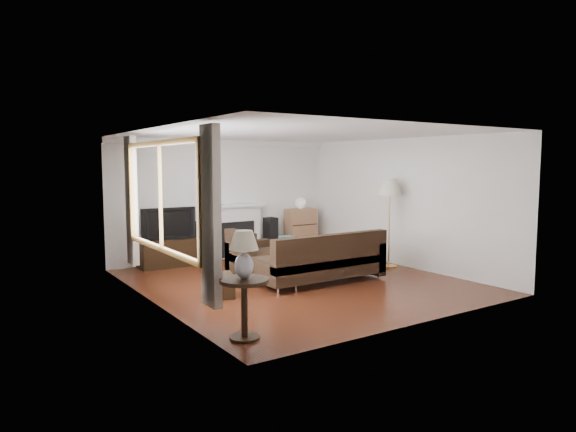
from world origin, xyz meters
TOP-DOWN VIEW (x-y plane):
  - room at (0.00, 0.00)m, footprint 5.10×5.60m
  - window at (-2.45, -0.20)m, footprint 0.12×2.74m
  - curtain_near at (-2.40, -1.72)m, footprint 0.10×0.35m
  - curtain_far at (-2.40, 1.32)m, footprint 0.10×0.35m
  - fireplace at (0.15, 2.64)m, footprint 1.40×0.26m
  - tv_stand at (-1.40, 2.47)m, footprint 1.09×0.49m
  - television at (-1.40, 2.47)m, footprint 1.08×0.14m
  - speaker_left at (-0.60, 2.55)m, footprint 0.27×0.30m
  - speaker_right at (1.03, 2.55)m, footprint 0.24×0.28m
  - bookshelf at (1.83, 2.53)m, footprint 0.71×0.34m
  - globe_lamp at (1.83, 2.53)m, footprint 0.26×0.26m
  - sectional_sofa at (0.29, -0.23)m, footprint 2.47×1.81m
  - coffee_table at (0.15, 1.16)m, footprint 1.16×0.86m
  - footstool at (-1.58, -0.20)m, footprint 0.53×0.53m
  - floor_lamp at (2.18, 0.04)m, footprint 0.58×0.58m
  - side_table at (-2.15, -2.05)m, footprint 0.56×0.56m
  - table_lamp at (-2.15, -2.05)m, footprint 0.34×0.34m

SIDE VIEW (x-z plane):
  - footstool at x=-1.58m, z-range 0.00..0.36m
  - coffee_table at x=0.15m, z-range 0.00..0.40m
  - tv_stand at x=-1.40m, z-range 0.00..0.54m
  - side_table at x=-2.15m, z-range 0.00..0.71m
  - sectional_sofa at x=0.29m, z-range 0.00..0.80m
  - speaker_right at x=1.03m, z-range 0.00..0.82m
  - speaker_left at x=-0.60m, z-range 0.00..0.83m
  - bookshelf at x=1.83m, z-range 0.00..0.97m
  - fireplace at x=0.15m, z-range 0.00..1.15m
  - television at x=-1.40m, z-range 0.54..1.16m
  - floor_lamp at x=2.18m, z-range 0.00..1.73m
  - table_lamp at x=-2.15m, z-range 0.71..1.25m
  - globe_lamp at x=1.83m, z-range 0.97..1.23m
  - room at x=0.00m, z-range -0.02..2.52m
  - curtain_near at x=-2.40m, z-range 0.35..2.45m
  - curtain_far at x=-2.40m, z-range 0.35..2.45m
  - window at x=-2.45m, z-range 0.78..2.32m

